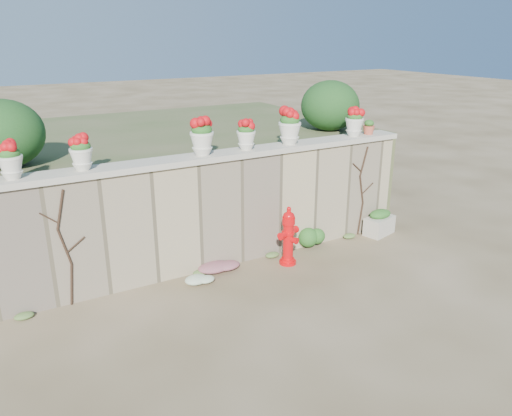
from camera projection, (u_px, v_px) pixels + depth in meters
ground at (268, 305)px, 7.90m from camera, size 80.00×80.00×0.00m
stone_wall at (217, 213)px, 9.04m from camera, size 8.00×0.40×2.00m
wall_cap at (216, 156)px, 8.69m from camera, size 8.10×0.52×0.10m
raised_fill at (158, 172)px, 11.66m from camera, size 9.00×6.00×2.00m
back_shrub_left at (3, 134)px, 8.01m from camera, size 1.30×1.30×1.10m
back_shrub_right at (330, 106)px, 11.10m from camera, size 1.30×1.30×1.10m
vine_left at (66, 247)px, 7.61m from camera, size 0.60×0.04×1.91m
vine_right at (362, 190)px, 10.38m from camera, size 0.60×0.04×1.91m
fire_hydrant at (288, 236)px, 9.16m from camera, size 0.48×0.34×1.12m
planter_box at (379, 223)px, 10.63m from camera, size 0.74×0.54×0.55m
green_shrub at (313, 236)px, 9.94m from camera, size 0.54×0.49×0.51m
magenta_clump at (219, 265)px, 9.01m from camera, size 0.81×0.54×0.22m
white_flowers at (204, 279)px, 8.53m from camera, size 0.57×0.46×0.21m
urn_pot_0 at (10, 161)px, 7.08m from camera, size 0.35×0.35×0.54m
urn_pot_1 at (81, 153)px, 7.53m from camera, size 0.35×0.35×0.54m
urn_pot_2 at (202, 137)px, 8.45m from camera, size 0.41×0.41×0.64m
urn_pot_3 at (246, 135)px, 8.87m from camera, size 0.34×0.34×0.54m
urn_pot_4 at (290, 127)px, 9.29m from camera, size 0.42×0.42×0.66m
urn_pot_5 at (354, 122)px, 10.03m from camera, size 0.37×0.37×0.58m
terracotta_pot at (369, 128)px, 10.27m from camera, size 0.24×0.24×0.29m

